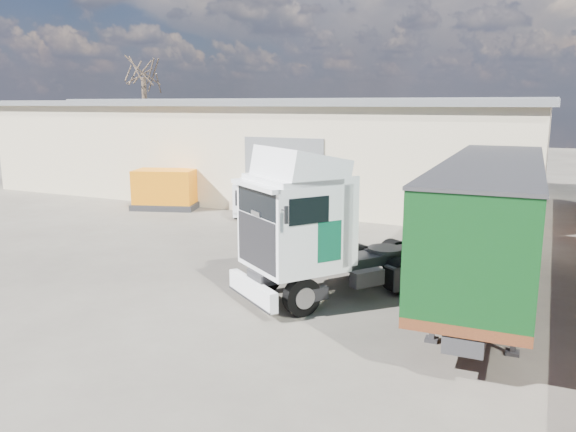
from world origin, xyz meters
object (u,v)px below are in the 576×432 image
at_px(bare_tree, 143,64).
at_px(orange_skip, 166,192).
at_px(tractor_unit, 319,235).
at_px(box_trailer, 490,214).
at_px(panel_van, 256,196).

relative_size(bare_tree, orange_skip, 2.71).
distance_m(bare_tree, tractor_unit, 30.08).
xyz_separation_m(box_trailer, orange_skip, (-15.83, 6.86, -1.41)).
height_order(tractor_unit, panel_van, tractor_unit).
bearing_deg(panel_van, tractor_unit, -75.49).
relative_size(bare_tree, box_trailer, 0.86).
bearing_deg(tractor_unit, orange_skip, 178.44).
bearing_deg(orange_skip, panel_van, -10.25).
distance_m(panel_van, orange_skip, 4.76).
distance_m(tractor_unit, panel_van, 11.83).
relative_size(bare_tree, panel_van, 2.21).
distance_m(box_trailer, orange_skip, 17.31).
xyz_separation_m(tractor_unit, panel_van, (-7.02, 9.48, -0.87)).
bearing_deg(bare_tree, panel_van, -35.14).
xyz_separation_m(box_trailer, panel_van, (-11.12, 7.51, -1.40)).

